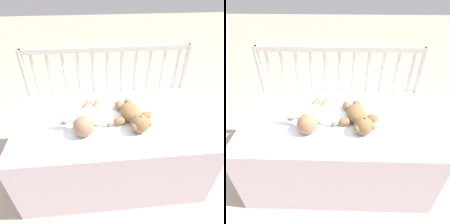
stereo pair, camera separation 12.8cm
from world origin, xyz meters
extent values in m
plane|color=tan|center=(0.00, 0.00, 0.00)|extent=(12.00, 12.00, 0.00)
cube|color=silver|center=(0.00, 0.00, 0.26)|extent=(1.25, 0.69, 0.53)
cylinder|color=beige|center=(-0.61, 0.37, 0.44)|extent=(0.04, 0.04, 0.89)
cylinder|color=beige|center=(0.61, 0.37, 0.44)|extent=(0.04, 0.04, 0.89)
cube|color=beige|center=(0.00, 0.37, 0.87)|extent=(1.21, 0.03, 0.04)
cylinder|color=beige|center=(-0.53, 0.37, 0.69)|extent=(0.02, 0.02, 0.32)
cylinder|color=beige|center=(-0.43, 0.37, 0.69)|extent=(0.02, 0.02, 0.32)
cylinder|color=beige|center=(-0.32, 0.37, 0.69)|extent=(0.02, 0.02, 0.32)
cylinder|color=beige|center=(-0.21, 0.37, 0.69)|extent=(0.02, 0.02, 0.32)
cylinder|color=beige|center=(-0.11, 0.37, 0.69)|extent=(0.02, 0.02, 0.32)
cylinder|color=beige|center=(0.00, 0.37, 0.69)|extent=(0.02, 0.02, 0.32)
cylinder|color=beige|center=(0.11, 0.37, 0.69)|extent=(0.02, 0.02, 0.32)
cylinder|color=beige|center=(0.21, 0.37, 0.69)|extent=(0.02, 0.02, 0.32)
cylinder|color=beige|center=(0.32, 0.37, 0.69)|extent=(0.02, 0.02, 0.32)
cylinder|color=beige|center=(0.43, 0.37, 0.69)|extent=(0.02, 0.02, 0.32)
cylinder|color=beige|center=(0.53, 0.37, 0.69)|extent=(0.02, 0.02, 0.32)
cube|color=white|center=(-0.03, 0.00, 0.53)|extent=(0.75, 0.49, 0.01)
ellipsoid|color=olive|center=(0.12, 0.00, 0.58)|extent=(0.17, 0.21, 0.10)
sphere|color=olive|center=(0.16, -0.13, 0.58)|extent=(0.11, 0.11, 0.11)
sphere|color=beige|center=(0.16, -0.13, 0.61)|extent=(0.05, 0.05, 0.05)
sphere|color=black|center=(0.16, -0.13, 0.63)|extent=(0.02, 0.02, 0.02)
sphere|color=olive|center=(0.20, -0.14, 0.59)|extent=(0.05, 0.05, 0.05)
sphere|color=olive|center=(0.12, -0.16, 0.59)|extent=(0.05, 0.05, 0.05)
ellipsoid|color=olive|center=(0.22, -0.01, 0.55)|extent=(0.09, 0.07, 0.06)
ellipsoid|color=olive|center=(0.04, -0.06, 0.55)|extent=(0.09, 0.07, 0.06)
ellipsoid|color=olive|center=(0.13, 0.12, 0.56)|extent=(0.08, 0.10, 0.06)
ellipsoid|color=olive|center=(0.06, 0.11, 0.56)|extent=(0.08, 0.10, 0.06)
ellipsoid|color=white|center=(-0.16, 0.00, 0.57)|extent=(0.16, 0.19, 0.09)
sphere|color=#936B4C|center=(-0.18, -0.13, 0.59)|extent=(0.13, 0.13, 0.13)
ellipsoid|color=white|center=(-0.06, -0.06, 0.55)|extent=(0.14, 0.07, 0.05)
ellipsoid|color=white|center=(-0.27, -0.07, 0.61)|extent=(0.14, 0.07, 0.05)
sphere|color=#936B4C|center=(-0.02, -0.07, 0.55)|extent=(0.04, 0.04, 0.04)
sphere|color=#936B4C|center=(-0.30, -0.02, 0.55)|extent=(0.04, 0.04, 0.04)
ellipsoid|color=#936B4C|center=(-0.10, 0.10, 0.55)|extent=(0.07, 0.14, 0.05)
ellipsoid|color=#936B4C|center=(-0.17, 0.12, 0.55)|extent=(0.07, 0.14, 0.05)
sphere|color=#936B4C|center=(-0.09, 0.17, 0.55)|extent=(0.04, 0.04, 0.04)
sphere|color=#936B4C|center=(-0.15, 0.18, 0.55)|extent=(0.04, 0.04, 0.04)
camera|label=1|loc=(-0.10, -1.02, 1.36)|focal=32.00mm
camera|label=2|loc=(0.03, -1.02, 1.36)|focal=32.00mm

